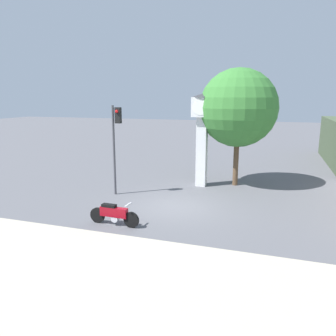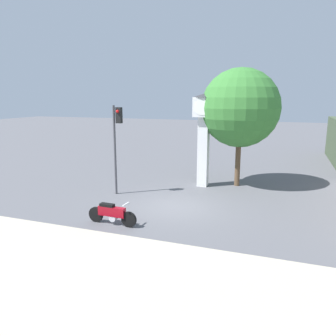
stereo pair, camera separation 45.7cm
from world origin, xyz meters
name	(u,v)px [view 1 (the left image)]	position (x,y,z in m)	size (l,w,h in m)	color
ground_plane	(174,207)	(0.00, 0.00, 0.00)	(120.00, 120.00, 0.00)	#56565B
sidewalk_strip	(101,283)	(0.00, -6.92, 0.05)	(36.00, 6.00, 0.10)	#B2A893
motorcycle	(114,214)	(-1.66, -2.92, 0.46)	(2.18, 0.47, 0.96)	black
clock_tower	(202,126)	(0.35, 4.16, 3.48)	(1.29, 1.29, 5.27)	white
traffic_light	(116,135)	(-3.46, 1.00, 3.19)	(0.50, 0.35, 4.67)	#47474C
street_tree	(238,108)	(2.23, 4.90, 4.47)	(4.40, 4.40, 6.68)	brown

